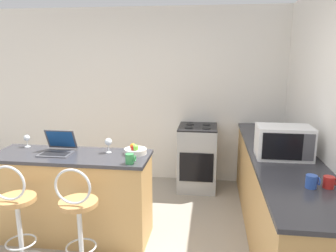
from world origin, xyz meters
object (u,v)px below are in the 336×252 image
Objects in this scene: laptop at (58,147)px; wine_glass_short at (108,142)px; mug_red at (329,182)px; fruit_bowl at (135,150)px; mug_white at (298,144)px; mug_green at (130,159)px; mug_blue at (312,182)px; bar_stool_far at (79,223)px; wine_glass_tall at (27,138)px; microwave at (284,142)px; stove_range at (197,157)px; toaster at (274,133)px; bar_stool_near at (17,219)px.

laptop reaches higher than wine_glass_short.
wine_glass_short is 1.53× the size of mug_red.
fruit_bowl reaches higher than mug_white.
laptop reaches higher than mug_green.
mug_red is at bearing -13.53° from laptop.
laptop is 0.53m from wine_glass_short.
mug_red is 0.97× the size of mug_blue.
fruit_bowl is 2.29× the size of mug_red.
bar_stool_far is 6.51× the size of wine_glass_short.
mug_white is at bearing 5.97° from wine_glass_tall.
microwave is at bearing -0.60° from wine_glass_tall.
mug_white is at bearing 27.07° from bar_stool_far.
mug_white reaches higher than stove_range.
mug_green reaches higher than stove_range.
wine_glass_short is at bearing -5.40° from wine_glass_tall.
microwave is 5.04× the size of mug_blue.
microwave is at bearing -92.95° from toaster.
laptop is 2.29m from microwave.
bar_stool_far is 0.87m from wine_glass_short.
wine_glass_tall reaches higher than mug_green.
wine_glass_short is (-0.87, -1.39, 0.57)m from stove_range.
bar_stool_far is 1.97m from mug_blue.
stove_range is at bearing 118.01° from mug_red.
laptop reaches higher than fruit_bowl.
toaster reaches higher than stove_range.
mug_blue is (0.96, -2.07, 0.51)m from stove_range.
wine_glass_short is (0.52, 0.07, 0.05)m from laptop.
microwave is (1.84, 0.72, 0.61)m from bar_stool_far.
wine_glass_tall reaches higher than mug_blue.
fruit_bowl reaches higher than mug_blue.
bar_stool_far is at bearing -138.49° from mug_green.
bar_stool_far is at bearing -97.18° from wine_glass_short.
mug_blue is at bearing -98.26° from mug_white.
microwave is at bearing 2.83° from fruit_bowl.
wine_glass_short is at bearing 177.85° from fruit_bowl.
toaster is at bearing 26.46° from fruit_bowl.
wine_glass_short is 1.95m from mug_blue.
mug_white is at bearing 11.36° from wine_glass_short.
stove_range is at bearing 114.84° from mug_blue.
bar_stool_near is 3.13× the size of laptop.
bar_stool_near and bar_stool_far have the same top height.
stove_range is 1.86m from mug_green.
microwave reaches higher than mug_green.
wine_glass_short reaches higher than bar_stool_far.
toaster is at bearing 96.54° from mug_red.
mug_blue is (1.54, -0.67, 0.01)m from fruit_bowl.
toaster is (0.04, 0.68, -0.08)m from microwave.
laptop is at bearing -160.80° from toaster.
microwave is at bearing 94.84° from mug_blue.
wine_glass_tall is at bearing 160.28° from laptop.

